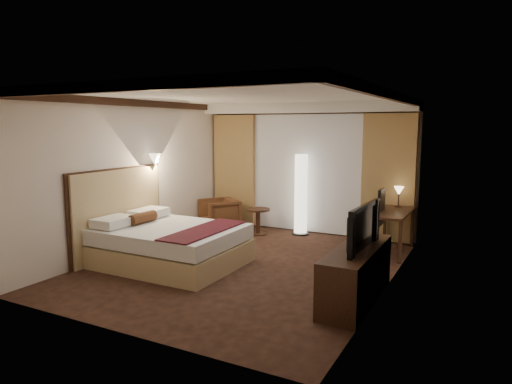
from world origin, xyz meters
The scene contains 21 objects.
floor centered at (0.00, 0.00, 0.00)m, with size 4.50×5.50×0.01m, color black.
ceiling centered at (0.00, 0.00, 2.70)m, with size 4.50×5.50×0.01m, color white.
back_wall centered at (0.00, 2.75, 1.35)m, with size 4.50×0.02×2.70m, color silver.
left_wall centered at (-2.25, 0.00, 1.35)m, with size 0.02×5.50×2.70m, color silver.
right_wall centered at (2.25, 0.00, 1.35)m, with size 0.02×5.50×2.70m, color silver.
crown_molding centered at (0.00, 0.00, 2.64)m, with size 4.50×5.50×0.12m, color black, non-canonical shape.
soffit centered at (0.00, 2.50, 2.60)m, with size 4.50×0.50×0.20m, color white.
curtain_sheer centered at (0.00, 2.67, 1.25)m, with size 2.48×0.04×2.45m, color silver.
curtain_left_drape centered at (-1.70, 2.61, 1.25)m, with size 1.00×0.14×2.45m, color tan.
curtain_right_drape centered at (1.70, 2.61, 1.25)m, with size 1.00×0.14×2.45m, color tan.
wall_sconce centered at (-2.09, 0.36, 1.62)m, with size 0.24×0.24×0.24m, color white, non-canonical shape.
bed centered at (-1.09, -0.50, 0.32)m, with size 2.20×1.72×0.64m, color white, non-canonical shape.
headboard centered at (-2.20, -0.50, 0.75)m, with size 0.12×2.02×1.50m, color tan, non-canonical shape.
armchair centered at (-1.71, 1.95, 0.37)m, with size 0.73×0.68×0.75m, color #4C3016.
side_table centered at (-0.79, 1.99, 0.27)m, with size 0.49×0.49×0.54m, color black, non-canonical shape.
floor_lamp centered at (-0.01, 2.40, 0.84)m, with size 0.35×0.35×1.68m, color white, non-canonical shape.
desk centered at (1.95, 1.87, 0.38)m, with size 0.55×1.30×0.75m, color black, non-canonical shape.
desk_lamp centered at (1.95, 2.37, 0.92)m, with size 0.18×0.18×0.34m, color #FFD899, non-canonical shape.
office_chair centered at (1.55, 1.82, 0.57)m, with size 0.55×0.55×1.14m, color black, non-canonical shape.
dresser centered at (2.00, -0.63, 0.35)m, with size 0.50×1.79×0.70m, color black, non-canonical shape.
television centered at (1.97, -0.63, 1.03)m, with size 1.16×0.67×0.15m, color black.
Camera 1 is at (3.48, -6.23, 2.24)m, focal length 32.00 mm.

